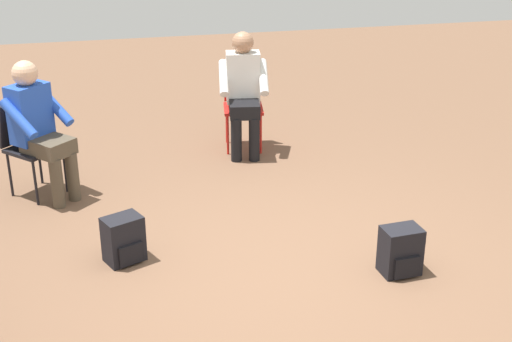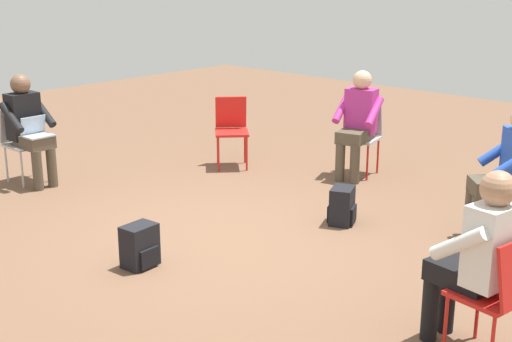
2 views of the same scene
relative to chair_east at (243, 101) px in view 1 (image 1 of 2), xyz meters
The scene contains 7 objects.
ground_plane 2.76m from the chair_east, behind, with size 16.43×16.43×0.00m, color brown.
chair_east is the anchor object (origin of this frame).
chair_northeast 2.24m from the chair_east, 109.31° to the left, with size 0.59×0.58×0.85m.
person_in_white 0.26m from the chair_east, behind, with size 0.56×0.54×1.24m.
person_in_blue 2.18m from the chair_east, 113.33° to the left, with size 0.63×0.63×1.24m.
backpack_near_laptop_user 2.60m from the chair_east, 147.77° to the left, with size 0.31×0.34×0.36m.
backpack_by_empty_chair 2.88m from the chair_east, 168.25° to the right, with size 0.27×0.30×0.36m.
Camera 1 is at (-4.28, 1.20, 2.74)m, focal length 50.00 mm.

